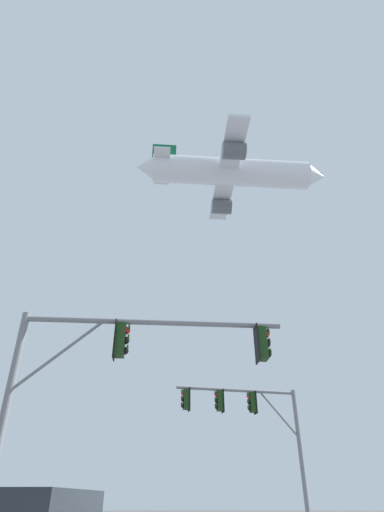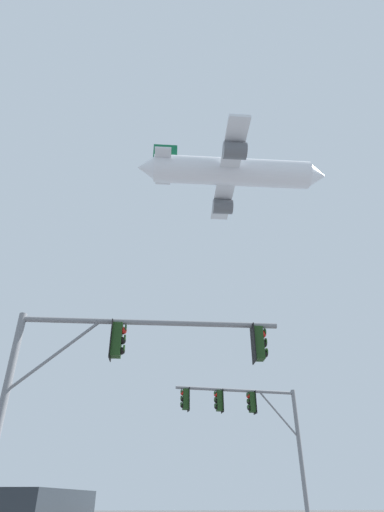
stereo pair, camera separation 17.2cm
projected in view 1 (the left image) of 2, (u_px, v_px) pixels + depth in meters
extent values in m
cylinder|color=slate|center=(1.00, 429.00, 9.59)|extent=(0.20, 0.20, 5.82)
cylinder|color=slate|center=(155.00, 322.00, 11.25)|extent=(6.94, 0.19, 0.15)
cylinder|color=slate|center=(59.00, 354.00, 10.60)|extent=(2.14, 0.09, 1.95)
cube|color=#193814|center=(262.00, 344.00, 11.18)|extent=(0.26, 0.32, 0.90)
cylinder|color=#193814|center=(260.00, 326.00, 11.44)|extent=(0.05, 0.05, 0.12)
cube|color=black|center=(256.00, 344.00, 11.17)|extent=(0.03, 0.46, 1.04)
sphere|color=red|center=(266.00, 334.00, 11.33)|extent=(0.20, 0.20, 0.20)
cylinder|color=#193814|center=(268.00, 332.00, 11.36)|extent=(0.04, 0.21, 0.21)
sphere|color=black|center=(267.00, 344.00, 11.19)|extent=(0.20, 0.20, 0.20)
cylinder|color=#193814|center=(269.00, 342.00, 11.22)|extent=(0.04, 0.21, 0.21)
sphere|color=black|center=(268.00, 354.00, 11.04)|extent=(0.20, 0.20, 0.20)
cylinder|color=#193814|center=(270.00, 352.00, 11.08)|extent=(0.04, 0.21, 0.21)
cube|color=#193814|center=(120.00, 340.00, 10.92)|extent=(0.26, 0.32, 0.90)
cylinder|color=#193814|center=(122.00, 322.00, 11.18)|extent=(0.05, 0.05, 0.12)
cube|color=black|center=(115.00, 340.00, 10.91)|extent=(0.03, 0.46, 1.04)
sphere|color=red|center=(127.00, 331.00, 11.07)|extent=(0.20, 0.20, 0.20)
cylinder|color=#193814|center=(129.00, 328.00, 11.10)|extent=(0.04, 0.21, 0.21)
sphere|color=black|center=(126.00, 341.00, 10.92)|extent=(0.20, 0.20, 0.20)
cylinder|color=#193814|center=(128.00, 338.00, 10.96)|extent=(0.04, 0.21, 0.21)
sphere|color=black|center=(125.00, 351.00, 10.78)|extent=(0.20, 0.20, 0.20)
cylinder|color=#193814|center=(128.00, 349.00, 10.81)|extent=(0.04, 0.21, 0.21)
cylinder|color=slate|center=(301.00, 460.00, 18.76)|extent=(0.20, 0.20, 6.17)
cylinder|color=slate|center=(236.00, 390.00, 19.71)|extent=(5.84, 0.94, 0.15)
cylinder|color=slate|center=(279.00, 414.00, 19.58)|extent=(1.82, 0.32, 2.06)
cube|color=#193814|center=(186.00, 399.00, 18.98)|extent=(0.30, 0.35, 0.90)
cylinder|color=#193814|center=(186.00, 388.00, 19.24)|extent=(0.05, 0.05, 0.12)
cube|color=black|center=(189.00, 399.00, 19.01)|extent=(0.09, 0.46, 1.04)
sphere|color=red|center=(183.00, 393.00, 19.09)|extent=(0.20, 0.20, 0.20)
cylinder|color=#193814|center=(182.00, 392.00, 19.11)|extent=(0.07, 0.21, 0.21)
sphere|color=black|center=(183.00, 399.00, 18.95)|extent=(0.20, 0.20, 0.20)
cylinder|color=#193814|center=(182.00, 398.00, 18.97)|extent=(0.07, 0.21, 0.21)
sphere|color=black|center=(183.00, 406.00, 18.80)|extent=(0.20, 0.20, 0.20)
cylinder|color=#193814|center=(182.00, 404.00, 18.82)|extent=(0.07, 0.21, 0.21)
cube|color=#193814|center=(220.00, 401.00, 19.28)|extent=(0.30, 0.35, 0.90)
cylinder|color=#193814|center=(219.00, 390.00, 19.54)|extent=(0.05, 0.05, 0.12)
cube|color=black|center=(223.00, 401.00, 19.31)|extent=(0.09, 0.46, 1.04)
sphere|color=red|center=(217.00, 395.00, 19.39)|extent=(0.20, 0.20, 0.20)
cylinder|color=#193814|center=(215.00, 393.00, 19.41)|extent=(0.07, 0.21, 0.21)
sphere|color=black|center=(217.00, 401.00, 19.25)|extent=(0.20, 0.20, 0.20)
cylinder|color=#193814|center=(215.00, 400.00, 19.27)|extent=(0.07, 0.21, 0.21)
sphere|color=black|center=(217.00, 407.00, 19.11)|extent=(0.20, 0.20, 0.20)
cylinder|color=#193814|center=(216.00, 406.00, 19.13)|extent=(0.07, 0.21, 0.21)
cube|color=#193814|center=(252.00, 402.00, 19.59)|extent=(0.30, 0.35, 0.90)
cylinder|color=#193814|center=(252.00, 391.00, 19.85)|extent=(0.05, 0.05, 0.12)
cube|color=black|center=(255.00, 403.00, 19.61)|extent=(0.09, 0.46, 1.04)
sphere|color=red|center=(249.00, 396.00, 19.70)|extent=(0.20, 0.20, 0.20)
cylinder|color=#193814|center=(248.00, 395.00, 19.72)|extent=(0.07, 0.21, 0.21)
sphere|color=black|center=(250.00, 403.00, 19.55)|extent=(0.20, 0.20, 0.20)
cylinder|color=#193814|center=(248.00, 401.00, 19.57)|extent=(0.07, 0.21, 0.21)
sphere|color=black|center=(250.00, 409.00, 19.41)|extent=(0.20, 0.20, 0.20)
cylinder|color=#193814|center=(249.00, 407.00, 19.43)|extent=(0.07, 0.21, 0.21)
cylinder|color=white|center=(231.00, 172.00, 57.47)|extent=(21.76, 4.10, 3.86)
cone|color=white|center=(315.00, 176.00, 58.25)|extent=(2.70, 3.70, 3.67)
cone|color=white|center=(145.00, 168.00, 56.71)|extent=(2.45, 3.31, 3.28)
cube|color=silver|center=(227.00, 175.00, 57.14)|extent=(2.88, 20.54, 0.43)
cylinder|color=#595B60|center=(221.00, 207.00, 61.47)|extent=(2.92, 2.20, 2.17)
cylinder|color=#595B60|center=(234.00, 151.00, 51.63)|extent=(2.92, 2.20, 2.17)
cube|color=#0C5933|center=(164.00, 157.00, 57.98)|extent=(3.38, 0.33, 4.59)
cube|color=silver|center=(162.00, 166.00, 57.04)|extent=(2.25, 7.26, 0.24)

